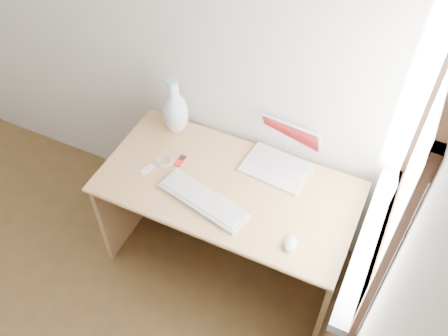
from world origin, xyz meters
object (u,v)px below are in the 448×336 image
at_px(laptop, 280,157).
at_px(vase, 175,111).
at_px(external_keyboard, 203,200).
at_px(desk, 234,198).

xyz_separation_m(laptop, vase, (-0.62, -0.01, 0.10)).
bearing_deg(external_keyboard, desk, 85.93).
xyz_separation_m(laptop, external_keyboard, (-0.25, -0.41, -0.04)).
bearing_deg(laptop, external_keyboard, -116.59).
bearing_deg(desk, vase, 159.58).
relative_size(laptop, external_keyboard, 0.72).
height_order(laptop, external_keyboard, laptop).
relative_size(laptop, vase, 0.99).
height_order(desk, external_keyboard, external_keyboard).
distance_m(external_keyboard, vase, 0.55).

